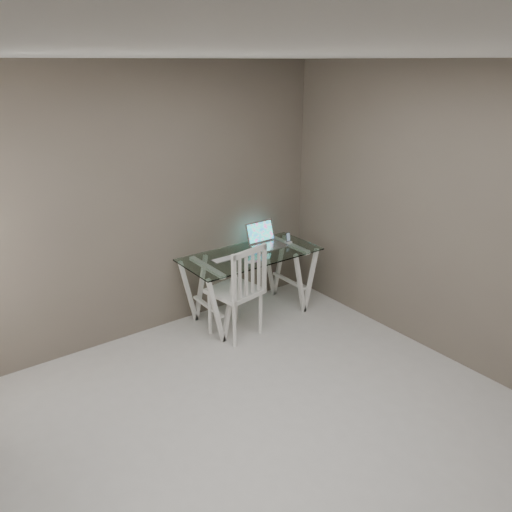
# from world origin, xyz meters

# --- Properties ---
(room) EXTENTS (4.50, 4.52, 2.71)m
(room) POSITION_xyz_m (-0.06, 0.02, 1.72)
(room) COLOR beige
(room) RESTS_ON ground
(desk) EXTENTS (1.50, 0.70, 0.75)m
(desk) POSITION_xyz_m (0.96, 1.85, 0.38)
(desk) COLOR silver
(desk) RESTS_ON ground
(chair) EXTENTS (0.53, 0.53, 1.01)m
(chair) POSITION_xyz_m (0.62, 1.55, 0.55)
(chair) COLOR silver
(chair) RESTS_ON ground
(laptop) EXTENTS (0.37, 0.33, 0.25)m
(laptop) POSITION_xyz_m (1.25, 1.97, 0.81)
(laptop) COLOR silver
(laptop) RESTS_ON desk
(keyboard) EXTENTS (0.27, 0.12, 0.01)m
(keyboard) POSITION_xyz_m (0.65, 1.88, 0.75)
(keyboard) COLOR silver
(keyboard) RESTS_ON desk
(mouse) EXTENTS (0.11, 0.07, 0.04)m
(mouse) POSITION_xyz_m (0.81, 1.62, 0.76)
(mouse) COLOR silver
(mouse) RESTS_ON desk
(phone_dock) EXTENTS (0.06, 0.06, 0.12)m
(phone_dock) POSITION_xyz_m (1.52, 1.88, 0.78)
(phone_dock) COLOR white
(phone_dock) RESTS_ON desk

